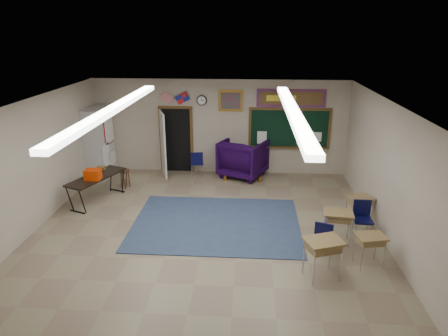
# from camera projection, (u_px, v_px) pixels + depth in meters

# --- Properties ---
(floor) EXTENTS (9.00, 9.00, 0.00)m
(floor) POSITION_uv_depth(u_px,v_px,m) (204.00, 240.00, 8.94)
(floor) COLOR #83775A
(floor) RESTS_ON ground
(back_wall) EXTENTS (8.00, 0.04, 3.00)m
(back_wall) POSITION_uv_depth(u_px,v_px,m) (220.00, 127.00, 12.67)
(back_wall) COLOR #C2B39D
(back_wall) RESTS_ON floor
(front_wall) EXTENTS (8.00, 0.04, 3.00)m
(front_wall) POSITION_uv_depth(u_px,v_px,m) (153.00, 329.00, 4.21)
(front_wall) COLOR #C2B39D
(front_wall) RESTS_ON floor
(left_wall) EXTENTS (0.04, 9.00, 3.00)m
(left_wall) POSITION_uv_depth(u_px,v_px,m) (21.00, 173.00, 8.69)
(left_wall) COLOR #C2B39D
(left_wall) RESTS_ON floor
(right_wall) EXTENTS (0.04, 9.00, 3.00)m
(right_wall) POSITION_uv_depth(u_px,v_px,m) (397.00, 182.00, 8.19)
(right_wall) COLOR #C2B39D
(right_wall) RESTS_ON floor
(ceiling) EXTENTS (8.00, 9.00, 0.04)m
(ceiling) POSITION_uv_depth(u_px,v_px,m) (202.00, 107.00, 7.94)
(ceiling) COLOR white
(ceiling) RESTS_ON back_wall
(area_rug) EXTENTS (4.00, 3.00, 0.02)m
(area_rug) POSITION_uv_depth(u_px,v_px,m) (216.00, 223.00, 9.68)
(area_rug) COLOR #334161
(area_rug) RESTS_ON floor
(fluorescent_strips) EXTENTS (3.86, 6.00, 0.10)m
(fluorescent_strips) POSITION_uv_depth(u_px,v_px,m) (202.00, 110.00, 7.96)
(fluorescent_strips) COLOR white
(fluorescent_strips) RESTS_ON ceiling
(doorway) EXTENTS (1.10, 0.89, 2.16)m
(doorway) POSITION_uv_depth(u_px,v_px,m) (173.00, 141.00, 12.77)
(doorway) COLOR black
(doorway) RESTS_ON back_wall
(chalkboard) EXTENTS (2.55, 0.14, 1.30)m
(chalkboard) POSITION_uv_depth(u_px,v_px,m) (289.00, 130.00, 12.51)
(chalkboard) COLOR brown
(chalkboard) RESTS_ON back_wall
(bulletin_board) EXTENTS (2.10, 0.05, 0.55)m
(bulletin_board) POSITION_uv_depth(u_px,v_px,m) (291.00, 98.00, 12.18)
(bulletin_board) COLOR red
(bulletin_board) RESTS_ON back_wall
(framed_art_print) EXTENTS (0.75, 0.05, 0.65)m
(framed_art_print) POSITION_uv_depth(u_px,v_px,m) (231.00, 101.00, 12.33)
(framed_art_print) COLOR #A87520
(framed_art_print) RESTS_ON back_wall
(wall_clock) EXTENTS (0.32, 0.05, 0.32)m
(wall_clock) POSITION_uv_depth(u_px,v_px,m) (202.00, 100.00, 12.39)
(wall_clock) COLOR black
(wall_clock) RESTS_ON back_wall
(wall_flags) EXTENTS (1.16, 0.06, 0.70)m
(wall_flags) POSITION_uv_depth(u_px,v_px,m) (174.00, 96.00, 12.37)
(wall_flags) COLOR red
(wall_flags) RESTS_ON back_wall
(storage_cabinet) EXTENTS (0.59, 1.25, 2.20)m
(storage_cabinet) POSITION_uv_depth(u_px,v_px,m) (99.00, 143.00, 12.43)
(storage_cabinet) COLOR #B3B3AE
(storage_cabinet) RESTS_ON floor
(wingback_armchair) EXTENTS (1.70, 1.72, 1.19)m
(wingback_armchair) POSITION_uv_depth(u_px,v_px,m) (243.00, 158.00, 12.59)
(wingback_armchair) COLOR black
(wingback_armchair) RESTS_ON floor
(student_chair_reading) EXTENTS (0.49, 0.49, 0.84)m
(student_chair_reading) POSITION_uv_depth(u_px,v_px,m) (197.00, 163.00, 12.64)
(student_chair_reading) COLOR #080932
(student_chair_reading) RESTS_ON floor
(student_chair_desk_a) EXTENTS (0.52, 0.52, 0.81)m
(student_chair_desk_a) POSITION_uv_depth(u_px,v_px,m) (324.00, 237.00, 8.23)
(student_chair_desk_a) COLOR #080932
(student_chair_desk_a) RESTS_ON floor
(student_chair_desk_b) EXTENTS (0.44, 0.44, 0.86)m
(student_chair_desk_b) POSITION_uv_depth(u_px,v_px,m) (363.00, 221.00, 8.88)
(student_chair_desk_b) COLOR #080932
(student_chair_desk_b) RESTS_ON floor
(student_desk_front_left) EXTENTS (0.67, 0.53, 0.74)m
(student_desk_front_left) POSITION_uv_depth(u_px,v_px,m) (337.00, 226.00, 8.70)
(student_desk_front_left) COLOR olive
(student_desk_front_left) RESTS_ON floor
(student_desk_front_right) EXTENTS (0.70, 0.62, 0.69)m
(student_desk_front_right) POSITION_uv_depth(u_px,v_px,m) (359.00, 209.00, 9.57)
(student_desk_front_right) COLOR olive
(student_desk_front_right) RESTS_ON floor
(student_desk_back_left) EXTENTS (0.81, 0.70, 0.81)m
(student_desk_back_left) POSITION_uv_depth(u_px,v_px,m) (322.00, 257.00, 7.45)
(student_desk_back_left) COLOR olive
(student_desk_back_left) RESTS_ON floor
(student_desk_back_right) EXTENTS (0.64, 0.53, 0.67)m
(student_desk_back_right) POSITION_uv_depth(u_px,v_px,m) (369.00, 249.00, 7.87)
(student_desk_back_right) COLOR olive
(student_desk_back_right) RESTS_ON floor
(folding_table) EXTENTS (1.20, 1.86, 1.01)m
(folding_table) POSITION_uv_depth(u_px,v_px,m) (97.00, 188.00, 10.78)
(folding_table) COLOR black
(folding_table) RESTS_ON floor
(wooden_stool) EXTENTS (0.31, 0.31, 0.54)m
(wooden_stool) POSITION_uv_depth(u_px,v_px,m) (125.00, 179.00, 11.77)
(wooden_stool) COLOR #4F2B17
(wooden_stool) RESTS_ON floor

